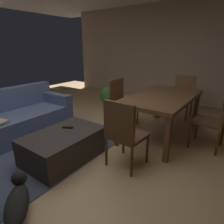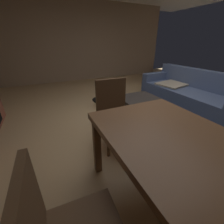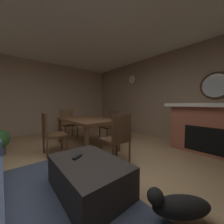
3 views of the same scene
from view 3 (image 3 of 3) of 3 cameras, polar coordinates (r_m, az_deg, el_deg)
The scene contains 15 objects.
floor at distance 2.00m, azimuth -11.38°, elevation -30.47°, with size 9.51×9.51×0.00m, color tan.
wall_back_fireplace_side at distance 4.18m, azimuth 29.58°, elevation 6.28°, with size 8.33×0.12×2.70m, color #9E846B.
wall_right_window_side at distance 5.49m, azimuth -31.93°, elevation 5.46°, with size 0.12×6.64×2.70m, color #C4AA91.
area_rug at distance 1.80m, azimuth -32.28°, elevation -35.32°, with size 2.60×2.00×0.01m, color #3D475B.
fireplace at distance 3.65m, azimuth 37.88°, elevation -5.71°, with size 1.77×0.76×1.14m.
round_wall_mirror at distance 3.91m, azimuth 39.34°, elevation 9.18°, with size 0.64×0.05×0.64m.
ottoman_coffee_table at distance 1.85m, azimuth -10.53°, elevation -26.31°, with size 1.07×0.71×0.40m, color #2D2826.
tv_remote at distance 1.86m, azimuth -15.26°, elevation -18.92°, with size 0.05×0.16×0.02m, color black.
dining_table at distance 3.40m, azimuth -11.70°, elevation -4.14°, with size 1.72×0.95×0.74m.
dining_chair_east at distance 4.55m, azimuth -19.20°, elevation -4.11°, with size 0.44×0.44×0.93m.
dining_chair_north at distance 3.12m, azimuth -26.02°, elevation -7.79°, with size 0.46×0.46×0.93m.
dining_chair_south at distance 3.90m, azimuth -0.30°, elevation -5.18°, with size 0.46×0.46×0.93m.
dining_chair_west at distance 2.42m, azimuth 2.74°, elevation -10.69°, with size 0.46×0.46×0.93m.
small_dog at distance 1.61m, azimuth 27.51°, elevation -33.25°, with size 0.50×0.57×0.29m.
wall_clock at distance 5.14m, azimuth 9.17°, elevation 14.27°, with size 0.36×0.03×0.36m.
Camera 3 is at (-1.46, 0.78, 1.12)m, focal length 20.32 mm.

